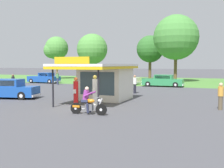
% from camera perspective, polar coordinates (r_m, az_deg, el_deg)
% --- Properties ---
extents(ground_plane, '(300.00, 300.00, 0.00)m').
position_cam_1_polar(ground_plane, '(18.14, -5.29, -4.85)').
color(ground_plane, '#424247').
extents(grass_verge_strip, '(120.00, 24.00, 0.01)m').
position_cam_1_polar(grass_verge_strip, '(46.71, 11.93, 0.60)').
color(grass_verge_strip, '#477A33').
rests_on(grass_verge_strip, ground).
extents(service_station_kiosk, '(4.20, 7.31, 3.29)m').
position_cam_1_polar(service_station_kiosk, '(21.45, -1.76, 1.07)').
color(service_station_kiosk, silver).
rests_on(service_station_kiosk, ground).
extents(gas_pump_nearside, '(0.44, 0.44, 1.94)m').
position_cam_1_polar(gas_pump_nearside, '(19.08, -7.57, -1.74)').
color(gas_pump_nearside, slate).
rests_on(gas_pump_nearside, ground).
extents(gas_pump_offside, '(0.44, 0.44, 2.11)m').
position_cam_1_polar(gas_pump_offside, '(18.39, -3.58, -1.67)').
color(gas_pump_offside, slate).
rests_on(gas_pump_offside, ground).
extents(motorcycle_with_rider, '(2.20, 0.70, 1.58)m').
position_cam_1_polar(motorcycle_with_rider, '(15.43, -5.11, -3.98)').
color(motorcycle_with_rider, black).
rests_on(motorcycle_with_rider, ground).
extents(featured_classic_sedan, '(5.76, 3.01, 1.60)m').
position_cam_1_polar(featured_classic_sedan, '(24.34, -21.27, -1.09)').
color(featured_classic_sedan, '#19479E').
rests_on(featured_classic_sedan, ground).
extents(parked_car_back_row_right, '(5.29, 2.04, 1.50)m').
position_cam_1_polar(parked_car_back_row_right, '(35.22, 10.61, 0.61)').
color(parked_car_back_row_right, '#2D844C').
rests_on(parked_car_back_row_right, ground).
extents(parked_car_back_row_far_left, '(5.66, 2.49, 1.46)m').
position_cam_1_polar(parked_car_back_row_far_left, '(39.23, 2.02, 1.00)').
color(parked_car_back_row_far_left, beige).
rests_on(parked_car_back_row_far_left, ground).
extents(parked_car_back_row_centre_right, '(5.16, 1.95, 1.57)m').
position_cam_1_polar(parked_car_back_row_centre_right, '(42.41, -14.00, 1.16)').
color(parked_car_back_row_centre_right, '#19479E').
rests_on(parked_car_back_row_centre_right, ground).
extents(bystander_strolling_foreground, '(0.34, 0.34, 1.77)m').
position_cam_1_polar(bystander_strolling_foreground, '(26.54, 4.79, 0.06)').
color(bystander_strolling_foreground, black).
rests_on(bystander_strolling_foreground, ground).
extents(bystander_admiring_sedan, '(0.39, 0.39, 1.78)m').
position_cam_1_polar(bystander_admiring_sedan, '(38.61, -11.33, 1.30)').
color(bystander_admiring_sedan, '#2D3351').
rests_on(bystander_admiring_sedan, ground).
extents(bystander_chatting_near_pumps, '(0.34, 0.34, 1.76)m').
position_cam_1_polar(bystander_chatting_near_pumps, '(30.84, -19.98, 0.38)').
color(bystander_chatting_near_pumps, black).
rests_on(bystander_chatting_near_pumps, ground).
extents(bystander_standing_back_lot, '(0.34, 0.34, 1.69)m').
position_cam_1_polar(bystander_standing_back_lot, '(18.19, 21.78, -2.26)').
color(bystander_standing_back_lot, brown).
rests_on(bystander_standing_back_lot, ground).
extents(tree_oak_far_left, '(5.61, 5.61, 8.42)m').
position_cam_1_polar(tree_oak_far_left, '(50.41, -4.16, 7.30)').
color(tree_oak_far_left, brown).
rests_on(tree_oak_far_left, ground).
extents(tree_oak_centre, '(7.17, 7.17, 10.69)m').
position_cam_1_polar(tree_oak_centre, '(45.21, 13.20, 9.22)').
color(tree_oak_centre, brown).
rests_on(tree_oak_centre, ground).
extents(tree_oak_right, '(4.42, 4.46, 8.15)m').
position_cam_1_polar(tree_oak_right, '(53.74, -11.76, 7.24)').
color(tree_oak_right, brown).
rests_on(tree_oak_right, ground).
extents(tree_oak_left, '(4.98, 4.98, 8.14)m').
position_cam_1_polar(tree_oak_left, '(51.05, 7.92, 7.19)').
color(tree_oak_left, brown).
rests_on(tree_oak_left, ground).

